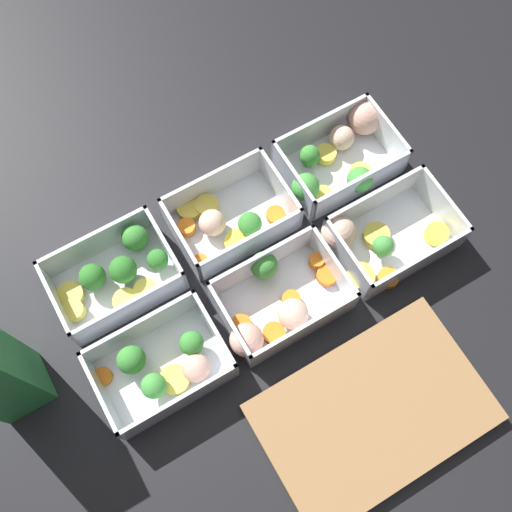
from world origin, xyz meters
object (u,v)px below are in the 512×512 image
(container_far_left, at_px, (378,237))
(container_far_center, at_px, (276,304))
(container_near_right, at_px, (117,274))
(container_far_right, at_px, (164,366))
(container_near_left, at_px, (342,154))
(container_near_center, at_px, (227,219))

(container_far_left, relative_size, container_far_center, 0.96)
(container_near_right, height_order, container_far_left, same)
(container_near_right, relative_size, container_far_center, 0.92)
(container_far_center, bearing_deg, container_far_left, -176.17)
(container_near_right, bearing_deg, container_far_left, 158.44)
(container_near_right, distance_m, container_far_center, 0.22)
(container_far_right, bearing_deg, container_near_right, -90.84)
(container_near_right, distance_m, container_far_left, 0.36)
(container_near_left, relative_size, container_near_right, 1.14)
(container_far_right, bearing_deg, container_far_left, -178.32)
(container_near_center, distance_m, container_far_right, 0.22)
(container_near_left, bearing_deg, container_near_right, 0.39)
(container_near_center, bearing_deg, container_near_right, -0.85)
(container_near_right, bearing_deg, container_far_center, 138.71)
(container_near_right, relative_size, container_far_left, 0.95)
(container_near_center, xyz_separation_m, container_near_right, (0.17, -0.00, 0.00))
(container_far_left, relative_size, container_far_right, 1.05)
(container_near_left, bearing_deg, container_far_right, 21.61)
(container_far_right, bearing_deg, container_near_left, -158.39)
(container_near_right, height_order, container_far_right, same)
(container_near_center, bearing_deg, container_far_left, 141.97)
(container_near_left, height_order, container_near_center, same)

